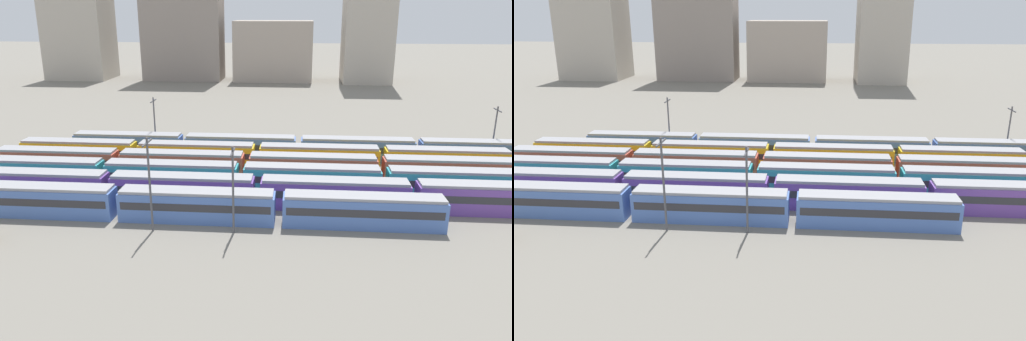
% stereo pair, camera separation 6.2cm
% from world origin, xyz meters
% --- Properties ---
extents(ground_plane, '(600.00, 600.00, 0.00)m').
position_xyz_m(ground_plane, '(0.00, 13.00, 0.00)').
color(ground_plane, slate).
extents(train_track_0, '(55.80, 3.06, 3.75)m').
position_xyz_m(train_track_0, '(15.07, 0.00, 1.90)').
color(train_track_0, '#4C70BC').
rests_on(train_track_0, ground_plane).
extents(train_track_1, '(74.70, 3.06, 3.75)m').
position_xyz_m(train_track_1, '(21.63, 5.20, 1.90)').
color(train_track_1, '#6B429E').
rests_on(train_track_1, ground_plane).
extents(train_track_2, '(74.70, 3.06, 3.75)m').
position_xyz_m(train_track_2, '(18.95, 10.40, 1.90)').
color(train_track_2, teal).
rests_on(train_track_2, ground_plane).
extents(train_track_3, '(112.50, 3.06, 3.75)m').
position_xyz_m(train_track_3, '(38.09, 15.60, 1.90)').
color(train_track_3, '#BC4C38').
rests_on(train_track_3, ground_plane).
extents(train_track_4, '(93.60, 3.06, 3.75)m').
position_xyz_m(train_track_4, '(29.70, 20.80, 1.90)').
color(train_track_4, yellow).
rests_on(train_track_4, ground_plane).
extents(train_track_5, '(74.70, 3.06, 3.75)m').
position_xyz_m(train_track_5, '(26.54, 26.00, 1.90)').
color(train_track_5, '#4C70BC').
rests_on(train_track_5, ground_plane).
extents(catenary_pole_0, '(0.24, 3.20, 10.69)m').
position_xyz_m(catenary_pole_0, '(10.70, -3.29, 5.90)').
color(catenary_pole_0, '#4C4C51').
rests_on(catenary_pole_0, ground_plane).
extents(catenary_pole_1, '(0.24, 3.20, 9.29)m').
position_xyz_m(catenary_pole_1, '(2.02, 28.82, 5.18)').
color(catenary_pole_1, '#4C4C51').
rests_on(catenary_pole_1, ground_plane).
extents(catenary_pole_2, '(0.24, 3.20, 9.82)m').
position_xyz_m(catenary_pole_2, '(19.70, -2.99, 5.45)').
color(catenary_pole_2, '#4C4C51').
rests_on(catenary_pole_2, ground_plane).
extents(catenary_pole_3, '(0.24, 3.20, 8.69)m').
position_xyz_m(catenary_pole_3, '(58.04, 28.83, 4.87)').
color(catenary_pole_3, '#4C4C51').
rests_on(catenary_pole_3, ground_plane).
extents(distant_building_0, '(20.61, 16.54, 28.61)m').
position_xyz_m(distant_building_0, '(-49.69, 119.22, 14.31)').
color(distant_building_0, '#B2A899').
rests_on(distant_building_0, ground_plane).
extents(distant_building_1, '(26.33, 13.30, 43.60)m').
position_xyz_m(distant_building_1, '(-13.24, 119.22, 21.80)').
color(distant_building_1, gray).
rests_on(distant_building_1, ground_plane).
extents(distant_building_2, '(26.05, 13.70, 19.64)m').
position_xyz_m(distant_building_2, '(17.34, 119.22, 9.82)').
color(distant_building_2, '#A89989').
rests_on(distant_building_2, ground_plane).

